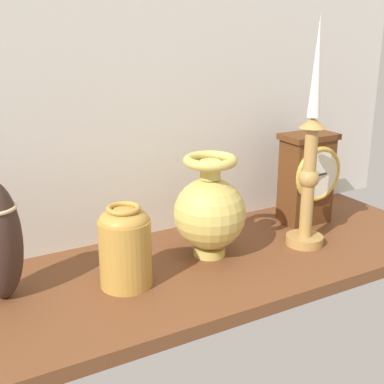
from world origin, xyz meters
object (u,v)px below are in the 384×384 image
mantel_clock (307,178)px  brass_vase_jar (125,244)px  brass_vase_bulbous (210,210)px  candlestick_tall_left (310,164)px

mantel_clock → brass_vase_jar: (-45.62, -7.47, -2.89)cm
mantel_clock → brass_vase_bulbous: 27.57cm
mantel_clock → brass_vase_bulbous: bearing=-171.3°
brass_vase_bulbous → brass_vase_jar: size_ratio=1.37×
mantel_clock → brass_vase_jar: mantel_clock is taller
mantel_clock → candlestick_tall_left: bearing=-131.3°
candlestick_tall_left → brass_vase_jar: size_ratio=3.09×
mantel_clock → candlestick_tall_left: candlestick_tall_left is taller
candlestick_tall_left → brass_vase_bulbous: 21.18cm
brass_vase_jar → mantel_clock: bearing=9.3°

